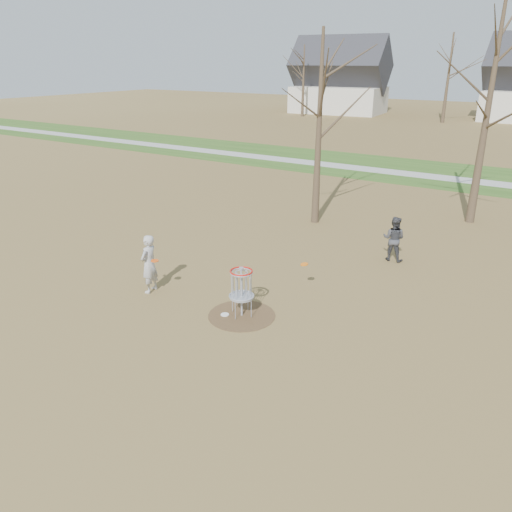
% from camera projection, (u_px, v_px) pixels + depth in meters
% --- Properties ---
extents(ground, '(160.00, 160.00, 0.00)m').
position_uv_depth(ground, '(242.00, 315.00, 13.28)').
color(ground, brown).
rests_on(ground, ground).
extents(green_band, '(160.00, 8.00, 0.01)m').
position_uv_depth(green_band, '(437.00, 174.00, 29.79)').
color(green_band, '#2D5119').
rests_on(green_band, ground).
extents(footpath, '(160.00, 1.50, 0.01)m').
position_uv_depth(footpath, '(433.00, 177.00, 29.00)').
color(footpath, '#9E9E99').
rests_on(footpath, green_band).
extents(dirt_circle, '(1.80, 1.80, 0.01)m').
position_uv_depth(dirt_circle, '(242.00, 315.00, 13.28)').
color(dirt_circle, '#47331E').
rests_on(dirt_circle, ground).
extents(player_standing, '(0.50, 0.69, 1.74)m').
position_uv_depth(player_standing, '(149.00, 264.00, 14.35)').
color(player_standing, '#AEAEAE').
rests_on(player_standing, ground).
extents(player_throwing, '(0.77, 0.62, 1.53)m').
position_uv_depth(player_throwing, '(394.00, 239.00, 16.69)').
color(player_throwing, '#393A3F').
rests_on(player_throwing, ground).
extents(disc_grounded, '(0.22, 0.22, 0.02)m').
position_uv_depth(disc_grounded, '(225.00, 315.00, 13.28)').
color(disc_grounded, white).
rests_on(disc_grounded, dirt_circle).
extents(discs_in_play, '(3.70, 2.60, 0.21)m').
position_uv_depth(discs_in_play, '(234.00, 263.00, 14.07)').
color(discs_in_play, orange).
rests_on(discs_in_play, ground).
extents(disc_golf_basket, '(0.64, 0.64, 1.35)m').
position_uv_depth(disc_golf_basket, '(241.00, 284.00, 12.94)').
color(disc_golf_basket, '#9EA3AD').
rests_on(disc_golf_basket, ground).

